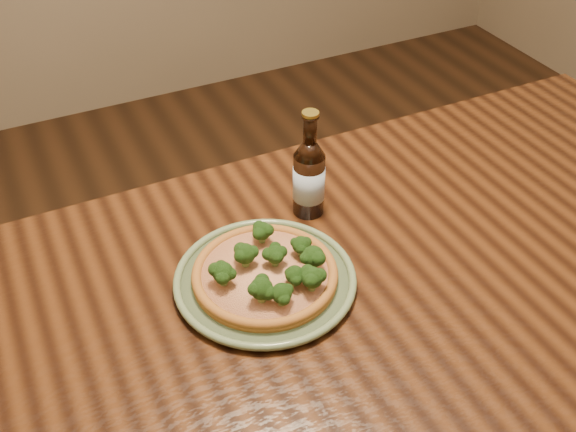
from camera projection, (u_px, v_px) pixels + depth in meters
name	position (u px, v px, depth m)	size (l,w,h in m)	color
table	(401.00, 306.00, 1.26)	(1.60, 0.90, 0.75)	#41200E
plate	(265.00, 279.00, 1.17)	(0.32, 0.32, 0.02)	#6A7D56
pizza	(267.00, 273.00, 1.16)	(0.25, 0.25, 0.06)	#AE6927
beer_bottle	(309.00, 177.00, 1.28)	(0.06, 0.06, 0.23)	black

